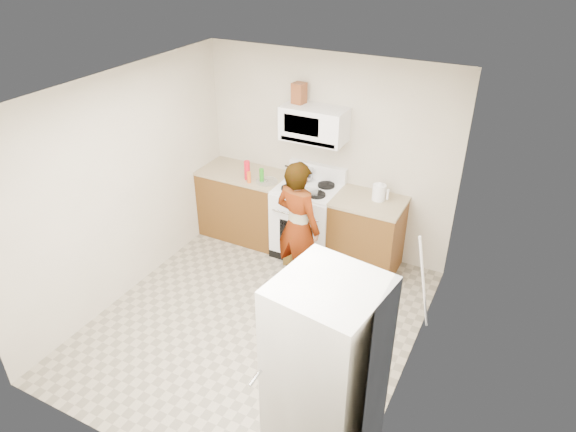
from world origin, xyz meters
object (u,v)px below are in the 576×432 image
Objects in this scene: microwave at (314,124)px; person at (298,227)px; gas_range at (308,219)px; fridge at (326,377)px; kettle at (379,192)px; saucepan at (304,173)px.

person is (0.19, -0.81, -0.91)m from microwave.
microwave is at bearing 90.00° from gas_range.
microwave is at bearing -63.75° from person.
person is at bearing -74.08° from gas_range.
kettle is (-0.50, 2.68, 0.18)m from fridge.
gas_range is at bearing -61.34° from person.
gas_range is 0.77m from person.
gas_range is 1.49× the size of microwave.
kettle is (0.86, -0.05, -0.67)m from microwave.
gas_range is 6.03× the size of kettle.
kettle is at bearing -3.27° from microwave.
kettle is (0.86, 0.08, 0.54)m from gas_range.
fridge is 9.06× the size of kettle.
saucepan is at bearing 130.13° from gas_range.
person is 6.61× the size of saucepan.
person is at bearing -68.12° from saucepan.
saucepan is (-1.02, 0.10, -0.01)m from kettle.
fridge reaches higher than kettle.
person is 1.04m from kettle.
person is at bearing -76.49° from microwave.
kettle is at bearing 109.01° from fridge.
microwave is 3.16m from fridge.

